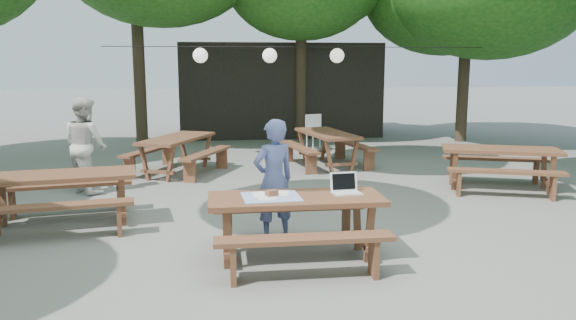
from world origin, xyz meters
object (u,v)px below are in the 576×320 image
Objects in this scene: woman at (274,180)px; picnic_table_nw at (62,199)px; second_person at (86,145)px; plastic_chair at (316,140)px; main_picnic_table at (296,227)px.

picnic_table_nw is at bearing -42.37° from woman.
second_person is (-2.97, 3.09, 0.06)m from woman.
plastic_chair is (1.88, 7.30, -0.53)m from woman.
picnic_table_nw is (-3.03, 1.72, 0.00)m from main_picnic_table.
woman reaches higher than plastic_chair.
picnic_table_nw is at bearing -141.71° from plastic_chair.
woman is 1.74× the size of plastic_chair.
main_picnic_table is 1.19× the size of second_person.
plastic_chair is at bearing -92.79° from second_person.
main_picnic_table is 0.86m from woman.
second_person is at bearing 83.87° from picnic_table_nw.
second_person is at bearing -69.68° from woman.
woman reaches higher than picnic_table_nw.
plastic_chair is at bearing 78.06° from main_picnic_table.
woman is (2.85, -0.97, 0.40)m from picnic_table_nw.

